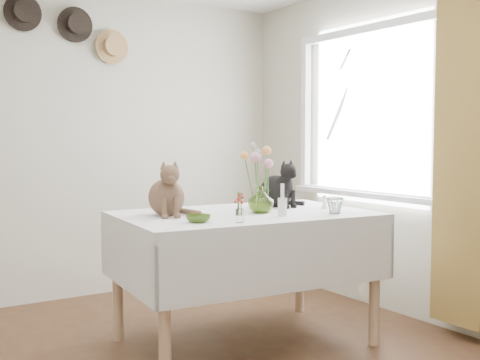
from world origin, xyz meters
TOP-DOWN VIEW (x-y plane):
  - room at (0.00, 0.00)m, footprint 4.08×4.58m
  - window at (1.97, 0.80)m, footprint 0.12×1.52m
  - curtain at (1.90, -0.12)m, footprint 0.12×0.38m
  - dining_table at (0.68, 0.58)m, footprint 1.64×1.13m
  - tabby_cat at (0.21, 0.71)m, footprint 0.30×0.34m
  - black_cat at (1.05, 0.74)m, footprint 0.25×0.30m
  - flower_vase at (0.76, 0.51)m, footprint 0.22×0.22m
  - green_bowl at (0.22, 0.35)m, footprint 0.15×0.15m
  - drinking_glass at (1.13, 0.23)m, footprint 0.14×0.14m
  - candlestick at (0.78, 0.31)m, footprint 0.05×0.05m
  - berry_jar at (0.42, 0.22)m, footprint 0.05×0.05m
  - porcelain_figurine at (1.24, 0.46)m, footprint 0.05×0.05m
  - flower_bouquet at (0.76, 0.52)m, footprint 0.17×0.12m
  - wall_hats at (0.12, 2.19)m, footprint 0.98×0.09m

SIDE VIEW (x-z plane):
  - dining_table at x=0.68m, z-range 0.21..1.05m
  - green_bowl at x=0.22m, z-range 0.83..0.88m
  - porcelain_figurine at x=1.24m, z-range 0.83..0.92m
  - drinking_glass at x=1.13m, z-range 0.83..0.94m
  - candlestick at x=0.78m, z-range 0.80..1.00m
  - berry_jar at x=0.42m, z-range 0.82..1.01m
  - flower_vase at x=0.76m, z-range 0.83..1.00m
  - black_cat at x=1.05m, z-range 0.83..1.16m
  - tabby_cat at x=0.21m, z-range 0.83..1.18m
  - curtain at x=1.90m, z-range 0.10..2.20m
  - flower_bouquet at x=0.76m, z-range 0.98..1.37m
  - room at x=0.00m, z-range -0.04..2.54m
  - window at x=1.97m, z-range 0.74..2.06m
  - wall_hats at x=0.12m, z-range 1.93..2.41m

